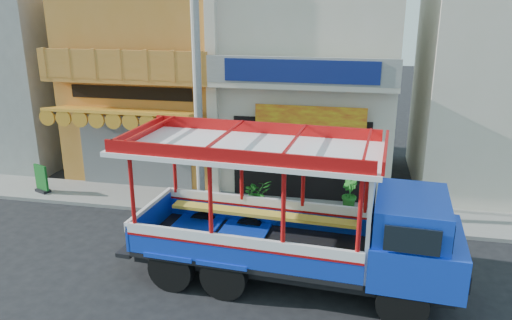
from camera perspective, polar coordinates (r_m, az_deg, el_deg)
The scene contains 12 objects.
ground at distance 13.40m, azimuth -6.41°, elevation -11.91°, with size 90.00×90.00×0.00m, color black.
sidewalk at distance 16.83m, azimuth -2.22°, elevation -5.18°, with size 30.00×2.00×0.12m, color slate.
shophouse_left at distance 20.68m, azimuth -10.65°, elevation 10.48°, with size 6.00×7.50×8.24m.
shophouse_right at distance 19.25m, azimuth 6.41°, elevation 10.15°, with size 6.00×6.75×8.24m.
party_pilaster at distance 16.79m, azimuth -5.03°, elevation 8.73°, with size 0.35×0.30×8.00m, color beige.
filler_building_left at distance 24.27m, azimuth -26.28°, elevation 9.28°, with size 6.00×6.00×7.60m, color gray.
filler_building_right at distance 19.93m, azimuth 27.03°, elevation 7.72°, with size 6.00×6.00×7.60m, color beige.
utility_pole at distance 15.15m, azimuth -6.29°, elevation 11.66°, with size 28.00×0.26×9.00m.
songthaew_truck at distance 11.73m, azimuth 6.57°, elevation -6.68°, with size 8.07×3.11×3.69m.
green_sign at distance 19.20m, azimuth -23.29°, elevation -2.19°, with size 0.63×0.49×1.00m.
potted_plant_a at distance 16.27m, azimuth 0.06°, elevation -3.88°, with size 0.89×0.77×0.99m, color #1D651D.
potted_plant_b at distance 16.43m, azimuth 10.55°, elevation -3.81°, with size 0.59×0.48×1.08m, color #1D651D.
Camera 1 is at (3.79, -11.04, 6.60)m, focal length 35.00 mm.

